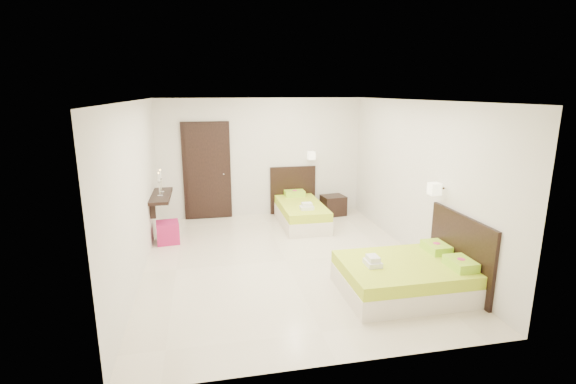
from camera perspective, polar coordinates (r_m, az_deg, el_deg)
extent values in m
plane|color=beige|center=(7.00, -0.32, -9.40)|extent=(5.50, 5.50, 0.00)
cube|color=beige|center=(8.82, 1.81, -3.51)|extent=(0.87, 1.74, 0.28)
cube|color=#A1C01E|center=(8.76, 1.82, -2.10)|extent=(0.86, 1.72, 0.17)
cube|color=black|center=(9.51, 0.66, 0.27)|extent=(1.04, 0.05, 1.09)
cube|color=#A8E129|center=(9.34, 0.91, -0.17)|extent=(0.43, 0.30, 0.12)
cylinder|color=#EA3773|center=(9.32, 0.91, 0.21)|extent=(0.10, 0.10, 0.00)
cube|color=white|center=(8.28, 2.58, -2.17)|extent=(0.26, 0.19, 0.07)
cube|color=white|center=(8.26, 2.59, -1.70)|extent=(0.20, 0.14, 0.07)
cube|color=#F5EDC9|center=(9.30, 3.20, 5.00)|extent=(0.16, 0.16, 0.17)
cylinder|color=#2D2116|center=(9.38, 3.08, 5.07)|extent=(0.03, 0.16, 0.03)
cube|color=beige|center=(6.14, 15.51, -11.95)|extent=(1.72, 1.29, 0.28)
cube|color=#A1C01E|center=(6.05, 15.65, -10.04)|extent=(1.70, 1.28, 0.17)
cube|color=black|center=(6.39, 22.46, -7.59)|extent=(0.05, 1.46, 1.08)
cube|color=#A8E129|center=(6.07, 22.54, -9.01)|extent=(0.29, 0.43, 0.12)
cylinder|color=#EA3773|center=(6.05, 22.59, -8.47)|extent=(0.10, 0.10, 0.00)
cube|color=#A8E129|center=(6.54, 19.62, -7.13)|extent=(0.29, 0.43, 0.12)
cylinder|color=#EA3773|center=(6.52, 19.66, -6.62)|extent=(0.10, 0.10, 0.00)
cube|color=white|center=(5.81, 11.50, -9.51)|extent=(0.19, 0.26, 0.07)
cube|color=white|center=(5.79, 11.54, -8.88)|extent=(0.14, 0.19, 0.07)
cube|color=#F5EDC9|center=(6.53, 19.39, 0.42)|extent=(0.15, 0.15, 0.17)
cylinder|color=#2D2116|center=(6.57, 19.99, 0.45)|extent=(0.16, 0.03, 0.03)
cube|color=black|center=(9.51, 6.19, -1.81)|extent=(0.55, 0.50, 0.44)
cube|color=#9C1449|center=(8.05, -16.10, -5.32)|extent=(0.44, 0.44, 0.40)
cube|color=black|center=(9.19, -11.02, 2.79)|extent=(1.02, 0.06, 2.14)
cube|color=black|center=(9.15, -11.02, 2.75)|extent=(0.88, 0.04, 2.06)
cylinder|color=silver|center=(9.14, -8.81, 2.50)|extent=(0.03, 0.10, 0.03)
cube|color=black|center=(8.19, -16.97, -0.52)|extent=(0.35, 1.20, 0.06)
cube|color=black|center=(7.81, -18.02, -2.42)|extent=(0.10, 0.04, 0.30)
cube|color=black|center=(8.67, -17.40, -0.80)|extent=(0.10, 0.04, 0.30)
cylinder|color=silver|center=(8.04, -17.08, -0.50)|extent=(0.10, 0.10, 0.02)
cylinder|color=silver|center=(8.01, -17.14, 0.33)|extent=(0.02, 0.02, 0.22)
cone|color=silver|center=(7.98, -17.20, 1.24)|extent=(0.07, 0.07, 0.04)
cylinder|color=white|center=(7.96, -17.25, 1.91)|extent=(0.02, 0.02, 0.15)
sphere|color=#FFB23F|center=(7.95, -17.30, 2.52)|extent=(0.02, 0.02, 0.02)
cylinder|color=silver|center=(8.33, -16.90, -0.01)|extent=(0.10, 0.10, 0.02)
cylinder|color=silver|center=(8.30, -16.95, 0.80)|extent=(0.02, 0.02, 0.22)
cone|color=silver|center=(8.28, -17.02, 1.68)|extent=(0.07, 0.07, 0.04)
cylinder|color=white|center=(8.26, -17.06, 2.32)|extent=(0.02, 0.02, 0.15)
sphere|color=#FFB23F|center=(8.24, -17.10, 2.91)|extent=(0.02, 0.02, 0.02)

